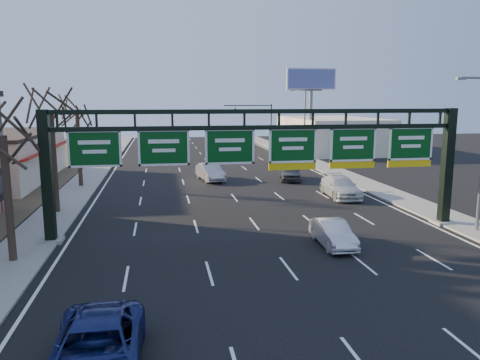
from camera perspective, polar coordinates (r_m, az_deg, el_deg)
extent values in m
plane|color=black|center=(20.35, 7.44, -12.55)|extent=(160.00, 160.00, 0.00)
cube|color=gray|center=(39.38, -19.91, -2.01)|extent=(3.00, 120.00, 0.12)
cube|color=gray|center=(42.90, 16.01, -0.87)|extent=(3.00, 120.00, 0.12)
cube|color=white|center=(39.15, -1.15, -1.57)|extent=(21.60, 120.00, 0.01)
cube|color=black|center=(26.97, -22.46, 0.28)|extent=(0.55, 0.55, 7.20)
cube|color=gray|center=(27.72, -21.99, -6.87)|extent=(1.20, 1.20, 0.20)
cube|color=black|center=(31.50, 23.91, 1.45)|extent=(0.55, 0.55, 7.20)
cube|color=gray|center=(32.15, 23.48, -4.73)|extent=(1.20, 1.20, 0.20)
cube|color=black|center=(26.58, 2.68, 8.36)|extent=(23.40, 0.25, 0.25)
cube|color=black|center=(26.62, 2.66, 6.42)|extent=(23.40, 0.25, 0.25)
cube|color=#043F12|center=(26.33, -17.29, 3.66)|extent=(2.80, 0.10, 2.00)
cube|color=#043F12|center=(26.09, -9.27, 3.93)|extent=(2.80, 0.10, 2.00)
cube|color=#043F12|center=(26.37, -1.25, 4.11)|extent=(2.80, 0.10, 2.00)
cube|color=#043F12|center=(27.15, 6.43, 4.21)|extent=(2.80, 0.10, 2.00)
cube|color=yellow|center=(27.29, 6.38, 1.66)|extent=(2.80, 0.10, 0.40)
cube|color=#043F12|center=(28.38, 13.59, 4.24)|extent=(2.80, 0.10, 2.00)
cube|color=yellow|center=(28.52, 13.49, 1.80)|extent=(2.80, 0.10, 0.40)
cube|color=#043F12|center=(30.02, 20.06, 4.21)|extent=(2.80, 0.10, 2.00)
cube|color=yellow|center=(30.15, 19.93, 1.90)|extent=(2.80, 0.10, 0.40)
cube|color=#A62010|center=(48.40, -22.46, 3.45)|extent=(1.20, 18.00, 0.40)
cube|color=beige|center=(72.83, 11.05, 5.49)|extent=(12.00, 20.00, 5.00)
cylinder|color=black|center=(24.47, -26.43, -1.96)|extent=(0.36, 0.36, 6.08)
cylinder|color=black|center=(33.98, -21.71, 2.04)|extent=(0.36, 0.36, 6.84)
cylinder|color=black|center=(43.77, -19.03, 3.53)|extent=(0.36, 0.36, 6.46)
cylinder|color=slate|center=(29.62, 26.80, 11.30)|extent=(1.80, 0.12, 0.12)
cube|color=slate|center=(29.10, 25.34, 11.35)|extent=(0.50, 0.22, 0.15)
cylinder|color=slate|center=(60.85, 7.88, 6.77)|extent=(0.20, 0.20, 9.00)
cylinder|color=slate|center=(60.52, 7.15, 10.94)|extent=(1.80, 0.12, 0.12)
cube|color=slate|center=(60.27, 6.31, 10.92)|extent=(0.50, 0.22, 0.15)
cylinder|color=slate|center=(66.35, 8.56, 6.89)|extent=(0.50, 0.50, 9.00)
cube|color=slate|center=(66.28, 8.66, 10.78)|extent=(3.00, 0.30, 0.20)
cube|color=white|center=(66.33, 8.70, 12.08)|extent=(7.00, 0.30, 3.00)
cube|color=#515AA2|center=(66.14, 8.75, 12.08)|extent=(6.60, 0.05, 2.60)
cylinder|color=black|center=(75.14, 3.82, 6.54)|extent=(0.18, 0.18, 7.00)
cylinder|color=black|center=(74.24, 0.96, 9.07)|extent=(7.60, 0.14, 0.14)
imported|color=black|center=(73.91, -0.58, 8.45)|extent=(0.20, 0.20, 1.00)
imported|color=black|center=(73.39, -3.70, 8.42)|extent=(0.54, 0.54, 1.62)
imported|color=navy|center=(14.50, -17.11, -19.23)|extent=(2.57, 5.55, 1.54)
imported|color=silver|center=(25.51, 11.26, -6.40)|extent=(1.50, 4.14, 1.36)
imported|color=silver|center=(38.33, 12.14, -0.82)|extent=(2.55, 5.65, 1.61)
imported|color=#434649|center=(45.54, 6.10, 1.00)|extent=(2.79, 4.97, 1.60)
imported|color=#A2A1A6|center=(45.15, -3.64, 0.98)|extent=(2.59, 5.20, 1.64)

